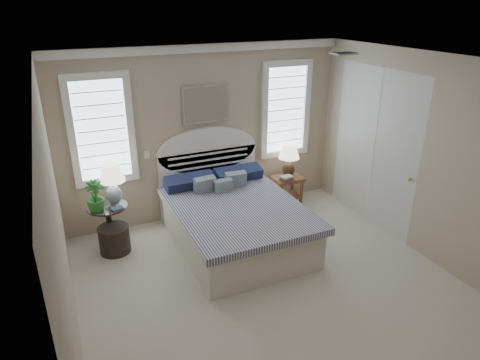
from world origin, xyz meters
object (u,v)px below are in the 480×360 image
object	(u,v)px
bed	(233,217)
lamp_right	(289,157)
floor_pot	(114,239)
lamp_left	(112,180)
side_table_left	(109,222)
nightstand_right	(287,185)

from	to	relation	value
bed	lamp_right	distance (m)	1.59
floor_pot	lamp_right	distance (m)	3.05
bed	floor_pot	size ratio (longest dim) A/B	5.36
floor_pot	lamp_left	distance (m)	0.84
side_table_left	floor_pot	xyz separation A→B (m)	(0.02, -0.19, -0.19)
floor_pot	bed	bearing A→B (deg)	-13.87
nightstand_right	lamp_right	world-z (taller)	lamp_right
lamp_left	lamp_right	xyz separation A→B (m)	(2.86, 0.07, -0.11)
lamp_left	floor_pot	bearing A→B (deg)	-111.90
side_table_left	floor_pot	size ratio (longest dim) A/B	1.49
nightstand_right	floor_pot	distance (m)	2.95
nightstand_right	lamp_left	size ratio (longest dim) A/B	0.90
floor_pot	lamp_left	bearing A→B (deg)	68.10
bed	nightstand_right	size ratio (longest dim) A/B	4.29
bed	nightstand_right	distance (m)	1.47
bed	side_table_left	bearing A→B (deg)	160.26
bed	lamp_left	xyz separation A→B (m)	(-1.53, 0.64, 0.60)
bed	lamp_right	bearing A→B (deg)	28.40
lamp_right	floor_pot	bearing A→B (deg)	-173.88
nightstand_right	lamp_left	distance (m)	2.89
bed	lamp_left	world-z (taller)	bed
bed	nightstand_right	xyz separation A→B (m)	(1.30, 0.69, 0.00)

